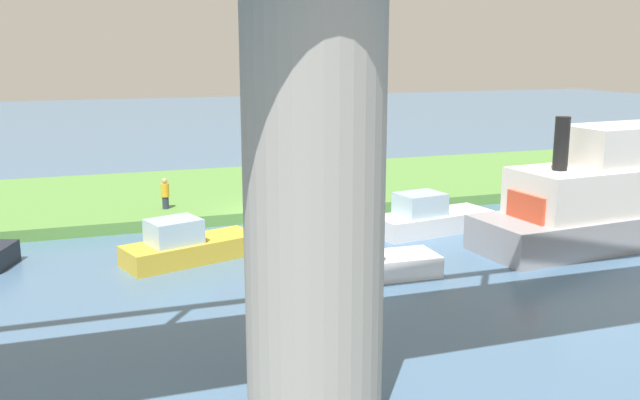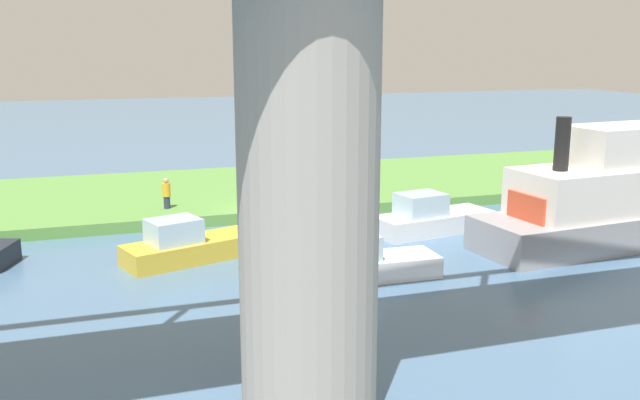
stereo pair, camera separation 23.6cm
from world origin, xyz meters
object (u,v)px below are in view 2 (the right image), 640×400
at_px(mooring_post, 324,191).
at_px(pontoon_yellow, 187,245).
at_px(person_on_bank, 167,193).
at_px(houseboat_blue, 605,197).
at_px(bridge_pylon, 308,202).
at_px(skiff_small, 430,218).
at_px(riverboat_paddlewheel, 365,262).

bearing_deg(mooring_post, pontoon_yellow, 40.31).
bearing_deg(person_on_bank, houseboat_blue, 148.91).
bearing_deg(bridge_pylon, skiff_small, -126.29).
bearing_deg(riverboat_paddlewheel, bridge_pylon, 60.67).
height_order(mooring_post, skiff_small, skiff_small).
bearing_deg(person_on_bank, pontoon_yellow, 89.83).
relative_size(houseboat_blue, skiff_small, 1.90).
distance_m(person_on_bank, skiff_small, 11.67).
relative_size(bridge_pylon, riverboat_paddlewheel, 1.97).
height_order(bridge_pylon, houseboat_blue, bridge_pylon).
relative_size(bridge_pylon, mooring_post, 12.39).
xyz_separation_m(pontoon_yellow, skiff_small, (-10.16, -0.80, 0.03)).
xyz_separation_m(mooring_post, houseboat_blue, (-8.38, 9.13, 1.01)).
xyz_separation_m(bridge_pylon, houseboat_blue, (-14.81, -8.88, -2.72)).
distance_m(mooring_post, pontoon_yellow, 9.63).
distance_m(bridge_pylon, riverboat_paddlewheel, 9.98).
distance_m(person_on_bank, mooring_post, 7.33).
relative_size(person_on_bank, mooring_post, 1.87).
distance_m(riverboat_paddlewheel, skiff_small, 6.66).
distance_m(bridge_pylon, pontoon_yellow, 12.49).
height_order(bridge_pylon, person_on_bank, bridge_pylon).
bearing_deg(houseboat_blue, bridge_pylon, 30.96).
distance_m(person_on_bank, houseboat_blue, 18.34).
distance_m(person_on_bank, riverboat_paddlewheel, 11.71).
height_order(bridge_pylon, mooring_post, bridge_pylon).
distance_m(bridge_pylon, person_on_bank, 18.68).
bearing_deg(bridge_pylon, person_on_bank, -87.23).
xyz_separation_m(bridge_pylon, person_on_bank, (0.89, -18.35, -3.40)).
height_order(bridge_pylon, riverboat_paddlewheel, bridge_pylon).
bearing_deg(pontoon_yellow, skiff_small, -175.47).
bearing_deg(houseboat_blue, skiff_small, -33.73).
relative_size(person_on_bank, houseboat_blue, 0.14).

